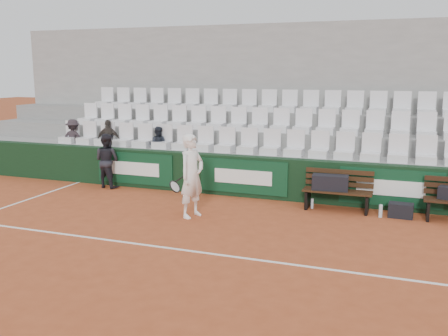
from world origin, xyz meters
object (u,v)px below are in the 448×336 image
water_bottle_near (312,203)px  spectator_c (158,129)px  water_bottle_far (381,211)px  spectator_b (108,124)px  tennis_player (192,176)px  sports_bag_ground (401,210)px  ball_kid (107,161)px  sports_bag_left (330,183)px  spectator_a (72,123)px  bench_left (337,200)px

water_bottle_near → spectator_c: 4.75m
water_bottle_far → spectator_b: size_ratio=0.24×
spectator_b → spectator_c: 1.55m
water_bottle_near → tennis_player: size_ratio=0.13×
sports_bag_ground → water_bottle_near: 1.89m
ball_kid → spectator_b: (-0.48, 0.86, 0.86)m
sports_bag_left → spectator_c: spectator_c is taller
water_bottle_far → spectator_a: spectator_a is taller
bench_left → spectator_b: size_ratio=1.30×
tennis_player → spectator_a: size_ratio=1.57×
sports_bag_left → ball_kid: 5.85m
ball_kid → spectator_c: (1.06, 0.86, 0.79)m
bench_left → ball_kid: size_ratio=1.04×
water_bottle_far → tennis_player: (-3.76, -1.31, 0.75)m
bench_left → ball_kid: (-6.01, 0.17, 0.49)m
ball_kid → spectator_a: size_ratio=1.27×
water_bottle_far → tennis_player: size_ratio=0.15×
bench_left → spectator_c: spectator_c is taller
sports_bag_left → water_bottle_far: bearing=-12.4°
sports_bag_left → spectator_b: 6.49m
spectator_a → spectator_b: (1.19, 0.00, 0.01)m
sports_bag_ground → spectator_a: (-9.03, 1.13, 1.41)m
water_bottle_near → ball_kid: ball_kid is taller
ball_kid → spectator_c: spectator_c is taller
bench_left → spectator_a: size_ratio=1.33×
spectator_b → ball_kid: bearing=104.0°
tennis_player → spectator_c: size_ratio=1.73×
bench_left → water_bottle_near: (-0.54, -0.04, -0.11)m
bench_left → water_bottle_far: 0.98m
water_bottle_far → spectator_a: 8.84m
bench_left → water_bottle_far: size_ratio=5.49×
bench_left → sports_bag_left: bearing=179.9°
spectator_a → spectator_b: 1.19m
bench_left → sports_bag_ground: 1.35m
bench_left → sports_bag_ground: (1.34, -0.10, -0.07)m
water_bottle_near → ball_kid: (-5.47, 0.21, 0.60)m
sports_bag_ground → spectator_a: size_ratio=0.44×
water_bottle_far → water_bottle_near: bearing=172.4°
bench_left → sports_bag_left: size_ratio=1.92×
water_bottle_far → spectator_b: 7.68m
tennis_player → ball_kid: bearing=151.7°
water_bottle_far → sports_bag_left: bearing=167.6°
spectator_c → bench_left: bearing=159.4°
sports_bag_left → spectator_c: bearing=167.9°
sports_bag_left → water_bottle_far: (1.11, -0.24, -0.48)m
sports_bag_ground → spectator_b: 8.05m
water_bottle_near → spectator_a: size_ratio=0.20×
spectator_a → sports_bag_left: bearing=158.1°
water_bottle_near → spectator_c: spectator_c is taller
tennis_player → water_bottle_far: bearing=19.2°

